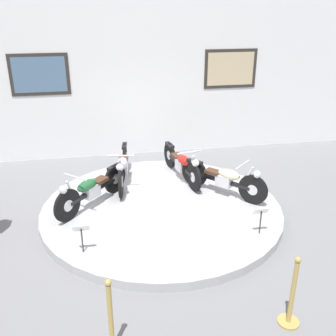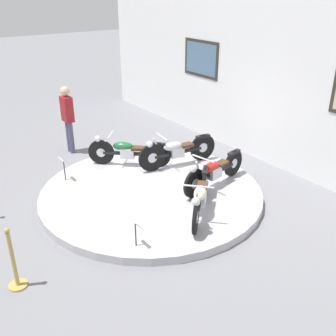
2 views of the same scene
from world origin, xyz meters
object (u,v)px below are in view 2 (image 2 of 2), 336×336
info_placard_front_left (64,164)px  visitor_standing (68,116)px  motorcycle_red (214,170)px  motorcycle_green (127,151)px  motorcycle_cream (200,196)px  motorcycle_silver (177,150)px  stanchion_post_right_of_entry (15,267)px  info_placard_front_centre (135,226)px

info_placard_front_left → visitor_standing: visitor_standing is taller
motorcycle_red → info_placard_front_left: size_ratio=3.77×
info_placard_front_left → motorcycle_red: bearing=48.7°
motorcycle_green → motorcycle_red: bearing=25.2°
motorcycle_green → visitor_standing: visitor_standing is taller
visitor_standing → motorcycle_red: bearing=21.5°
motorcycle_cream → motorcycle_green: bearing=180.0°
motorcycle_silver → visitor_standing: bearing=-149.5°
motorcycle_silver → motorcycle_cream: size_ratio=1.36×
visitor_standing → stanchion_post_right_of_entry: visitor_standing is taller
motorcycle_silver → visitor_standing: visitor_standing is taller
motorcycle_silver → motorcycle_red: 1.30m
info_placard_front_centre → visitor_standing: bearing=169.4°
info_placard_front_centre → visitor_standing: (-4.75, 0.89, 0.48)m
motorcycle_silver → info_placard_front_centre: 3.23m
motorcycle_red → visitor_standing: visitor_standing is taller
motorcycle_red → visitor_standing: (-3.92, -1.54, 0.48)m
stanchion_post_right_of_entry → motorcycle_red: bearing=96.4°
motorcycle_red → motorcycle_cream: same height
motorcycle_red → stanchion_post_right_of_entry: bearing=-83.6°
motorcycle_silver → motorcycle_cream: bearing=-25.3°
motorcycle_cream → stanchion_post_right_of_entry: stanchion_post_right_of_entry is taller
motorcycle_green → info_placard_front_left: bearing=-96.0°
motorcycle_silver → motorcycle_cream: motorcycle_silver is taller
motorcycle_red → stanchion_post_right_of_entry: size_ratio=1.88×
info_placard_front_centre → motorcycle_green: bearing=151.9°
motorcycle_silver → info_placard_front_centre: bearing=-48.8°
motorcycle_red → motorcycle_cream: size_ratio=1.32×
motorcycle_green → visitor_standing: 2.09m
info_placard_front_left → stanchion_post_right_of_entry: (2.61, -1.84, -0.18)m
motorcycle_cream → info_placard_front_centre: (0.16, -1.50, -0.00)m
motorcycle_green → info_placard_front_centre: bearing=-28.1°
visitor_standing → motorcycle_silver: bearing=30.5°
info_placard_front_centre → visitor_standing: 4.85m
motorcycle_silver → stanchion_post_right_of_entry: bearing=-67.4°
motorcycle_green → motorcycle_silver: (0.68, 0.93, 0.02)m
motorcycle_cream → visitor_standing: size_ratio=0.83×
visitor_standing → info_placard_front_left: bearing=-26.5°
motorcycle_green → visitor_standing: bearing=-162.5°
motorcycle_green → motorcycle_red: motorcycle_green is taller
motorcycle_red → stanchion_post_right_of_entry: 4.30m
info_placard_front_left → motorcycle_cream: bearing=28.1°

